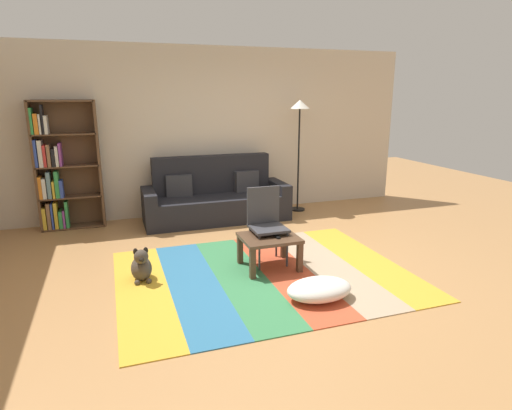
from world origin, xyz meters
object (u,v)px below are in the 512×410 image
at_px(pouf, 319,289).
at_px(tv_remote, 277,236).
at_px(coffee_table, 269,242).
at_px(bookshelf, 60,171).
at_px(dog, 141,267).
at_px(couch, 216,199).
at_px(standing_lamp, 300,119).
at_px(folding_chair, 266,219).

distance_m(pouf, tv_remote, 0.90).
bearing_deg(coffee_table, bookshelf, 134.07).
bearing_deg(dog, tv_remote, -6.87).
distance_m(couch, pouf, 3.07).
xyz_separation_m(couch, coffee_table, (0.11, -2.15, -0.02)).
distance_m(couch, dog, 2.42).
distance_m(bookshelf, standing_lamp, 3.79).
bearing_deg(couch, tv_remote, -85.40).
bearing_deg(couch, dog, -123.01).
bearing_deg(pouf, coffee_table, 101.59).
xyz_separation_m(dog, tv_remote, (1.49, -0.18, 0.24)).
bearing_deg(tv_remote, dog, 177.55).
bearing_deg(bookshelf, standing_lamp, -2.93).
distance_m(coffee_table, tv_remote, 0.12).
distance_m(coffee_table, dog, 1.43).
height_order(coffee_table, pouf, coffee_table).
bearing_deg(pouf, tv_remote, 97.61).
bearing_deg(tv_remote, coffee_table, 146.63).
relative_size(dog, standing_lamp, 0.21).
relative_size(coffee_table, folding_chair, 0.71).
height_order(standing_lamp, tv_remote, standing_lamp).
bearing_deg(pouf, bookshelf, 127.29).
xyz_separation_m(tv_remote, folding_chair, (-0.04, 0.26, 0.14)).
relative_size(bookshelf, folding_chair, 2.09).
bearing_deg(coffee_table, pouf, -78.41).
height_order(coffee_table, folding_chair, folding_chair).
distance_m(pouf, dog, 1.90).
bearing_deg(dog, coffee_table, -4.99).
relative_size(pouf, dog, 1.66).
height_order(bookshelf, folding_chair, bookshelf).
distance_m(coffee_table, pouf, 0.94).
xyz_separation_m(pouf, dog, (-1.60, 1.02, 0.05)).
distance_m(couch, tv_remote, 2.21).
distance_m(bookshelf, dog, 2.59).
bearing_deg(tv_remote, standing_lamp, 64.94).
relative_size(bookshelf, dog, 4.73).
bearing_deg(folding_chair, tv_remote, -29.76).
bearing_deg(folding_chair, bookshelf, -170.65).
distance_m(standing_lamp, tv_remote, 2.88).
xyz_separation_m(coffee_table, folding_chair, (0.03, 0.21, 0.22)).
distance_m(bookshelf, pouf, 4.26).
bearing_deg(tv_remote, folding_chair, 102.36).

